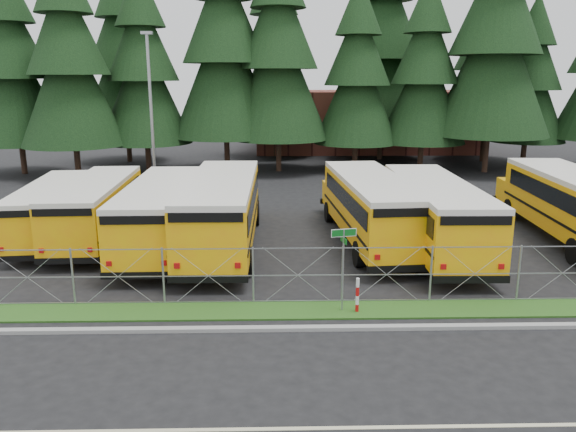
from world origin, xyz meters
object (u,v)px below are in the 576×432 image
(bus_6, at_px, (433,215))
(striped_bollard, at_px, (357,296))
(bus_east, at_px, (570,207))
(light_standard, at_px, (151,109))
(bus_2, at_px, (162,215))
(bus_5, at_px, (370,209))
(bus_0, at_px, (56,211))
(street_sign, at_px, (343,252))
(bus_1, at_px, (99,210))
(bus_3, at_px, (223,213))

(bus_6, xyz_separation_m, striped_bollard, (-4.28, -6.87, -0.95))
(bus_east, relative_size, light_standard, 1.21)
(bus_2, bearing_deg, bus_5, 3.15)
(bus_0, bearing_deg, bus_east, -7.85)
(bus_2, bearing_deg, bus_east, 1.32)
(bus_6, bearing_deg, street_sign, -124.40)
(bus_1, height_order, street_sign, bus_1)
(bus_3, xyz_separation_m, striped_bollard, (4.97, -7.30, -1.01))
(bus_5, xyz_separation_m, bus_east, (9.34, 0.04, 0.05))
(bus_1, height_order, bus_5, bus_5)
(bus_1, distance_m, bus_2, 3.60)
(striped_bollard, bearing_deg, bus_2, 135.98)
(street_sign, height_order, striped_bollard, street_sign)
(bus_1, xyz_separation_m, bus_5, (12.63, -0.86, 0.15))
(bus_5, height_order, striped_bollard, bus_5)
(bus_3, bearing_deg, bus_east, 3.30)
(bus_east, height_order, light_standard, light_standard)
(bus_3, height_order, striped_bollard, bus_3)
(bus_3, height_order, bus_5, bus_3)
(street_sign, relative_size, light_standard, 0.28)
(bus_1, bearing_deg, bus_5, -6.10)
(bus_6, bearing_deg, bus_0, 173.61)
(bus_3, bearing_deg, bus_1, 165.28)
(bus_1, relative_size, bus_5, 0.91)
(bus_east, distance_m, light_standard, 24.45)
(bus_2, xyz_separation_m, bus_east, (18.70, 0.69, 0.12))
(bus_2, distance_m, bus_6, 11.96)
(bus_3, xyz_separation_m, bus_6, (9.25, -0.42, -0.07))
(bus_2, distance_m, striped_bollard, 10.70)
(bus_1, height_order, striped_bollard, bus_1)
(bus_1, xyz_separation_m, light_standard, (0.51, 10.26, 4.09))
(bus_5, xyz_separation_m, street_sign, (-2.17, -7.92, 0.48))
(bus_1, distance_m, bus_5, 12.66)
(bus_0, bearing_deg, bus_3, -17.90)
(bus_6, height_order, bus_east, bus_east)
(bus_0, distance_m, light_standard, 11.25)
(bus_5, distance_m, bus_east, 9.34)
(bus_1, distance_m, bus_east, 21.98)
(bus_1, bearing_deg, bus_east, -4.34)
(bus_2, distance_m, street_sign, 10.25)
(bus_2, relative_size, light_standard, 1.12)
(bus_0, bearing_deg, bus_2, -22.69)
(bus_1, bearing_deg, striped_bollard, -41.41)
(striped_bollard, distance_m, light_standard, 22.36)
(bus_3, relative_size, bus_6, 1.04)
(bus_0, distance_m, bus_2, 5.58)
(bus_3, bearing_deg, bus_0, 168.11)
(bus_0, relative_size, bus_5, 0.85)
(bus_east, xyz_separation_m, striped_bollard, (-11.03, -8.10, -1.00))
(bus_0, height_order, light_standard, light_standard)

